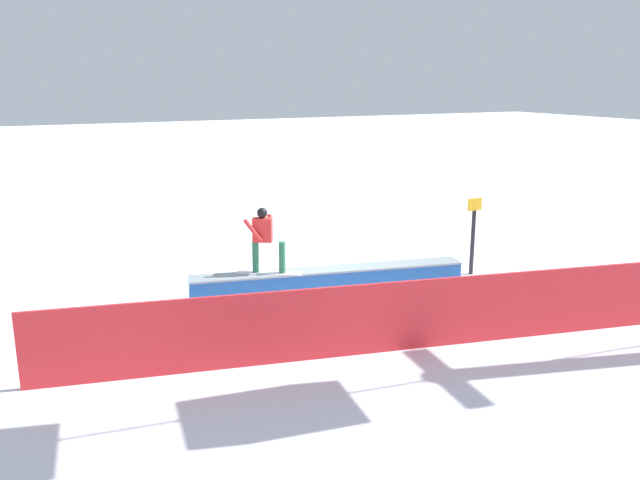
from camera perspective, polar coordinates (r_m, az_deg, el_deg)
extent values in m
plane|color=white|center=(14.40, 0.82, -5.07)|extent=(120.00, 120.00, 0.00)
cube|color=blue|center=(14.30, 0.83, -3.88)|extent=(6.00, 1.71, 0.63)
cube|color=blue|center=(14.35, 0.83, -4.47)|extent=(6.01, 1.72, 0.15)
cube|color=#8A9BA2|center=(14.20, 0.83, -2.60)|extent=(6.01, 1.77, 0.04)
cube|color=silver|center=(13.92, -4.47, -2.87)|extent=(1.37, 0.97, 0.01)
cylinder|color=#2A7A54|center=(13.87, -5.65, -1.47)|extent=(0.19, 0.19, 0.68)
cylinder|color=#2A7A54|center=(13.78, -3.33, -1.52)|extent=(0.19, 0.19, 0.68)
cube|color=red|center=(13.69, -5.05, 0.89)|extent=(0.47, 0.41, 0.51)
sphere|color=black|center=(13.62, -5.08, 2.38)|extent=(0.22, 0.22, 0.22)
cylinder|color=red|center=(13.56, -5.91, 0.85)|extent=(0.39, 0.28, 0.49)
cylinder|color=red|center=(13.83, -4.53, 1.15)|extent=(0.17, 0.15, 0.56)
cube|color=red|center=(11.66, 7.76, -6.54)|extent=(12.55, 2.66, 1.28)
cylinder|color=#262628|center=(16.31, 13.19, -0.22)|extent=(0.10, 0.10, 1.60)
cube|color=yellow|center=(16.11, 13.37, 3.05)|extent=(0.40, 0.04, 0.30)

